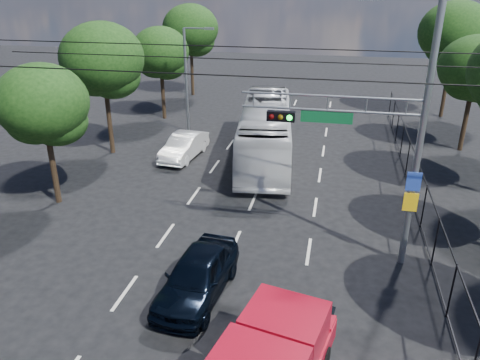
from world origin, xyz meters
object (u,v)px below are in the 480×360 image
(signal_mast, at_px, (385,128))
(white_van, at_px, (184,146))
(navy_hatchback, at_px, (197,276))
(white_bus, at_px, (266,131))

(signal_mast, distance_m, white_van, 14.55)
(signal_mast, relative_size, white_van, 2.17)
(white_van, bearing_deg, navy_hatchback, -63.81)
(signal_mast, relative_size, navy_hatchback, 2.07)
(signal_mast, bearing_deg, white_bus, 119.43)
(navy_hatchback, bearing_deg, white_bus, 94.53)
(navy_hatchback, relative_size, white_bus, 0.38)
(signal_mast, height_order, white_van, signal_mast)
(white_bus, distance_m, white_van, 4.95)
(navy_hatchback, height_order, white_van, navy_hatchback)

